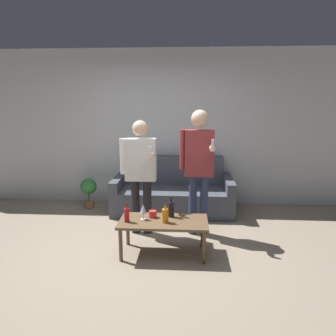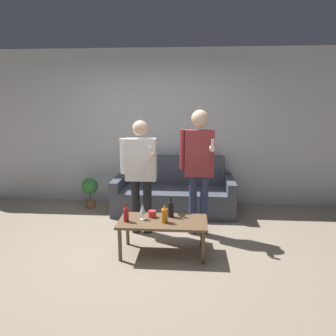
# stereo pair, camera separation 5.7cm
# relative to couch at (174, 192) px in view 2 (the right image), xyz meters

# --- Properties ---
(ground_plane) EXTENTS (16.00, 16.00, 0.00)m
(ground_plane) POSITION_rel_couch_xyz_m (-0.31, -1.73, -0.31)
(ground_plane) COLOR gray
(wall_back) EXTENTS (8.00, 0.06, 2.70)m
(wall_back) POSITION_rel_couch_xyz_m (-0.31, 0.44, 1.04)
(wall_back) COLOR silver
(wall_back) RESTS_ON ground_plane
(couch) EXTENTS (1.96, 0.91, 0.88)m
(couch) POSITION_rel_couch_xyz_m (0.00, 0.00, 0.00)
(couch) COLOR #474C56
(couch) RESTS_ON ground_plane
(coffee_table) EXTENTS (1.05, 0.55, 0.42)m
(coffee_table) POSITION_rel_couch_xyz_m (-0.04, -1.63, 0.07)
(coffee_table) COLOR brown
(coffee_table) RESTS_ON ground_plane
(bottle_orange) EXTENTS (0.06, 0.06, 0.23)m
(bottle_orange) POSITION_rel_couch_xyz_m (-0.46, -1.70, 0.21)
(bottle_orange) COLOR #B21E1E
(bottle_orange) RESTS_ON coffee_table
(bottle_green) EXTENTS (0.08, 0.08, 0.23)m
(bottle_green) POSITION_rel_couch_xyz_m (-0.01, -1.69, 0.21)
(bottle_green) COLOR orange
(bottle_green) RESTS_ON coffee_table
(bottle_dark) EXTENTS (0.07, 0.07, 0.26)m
(bottle_dark) POSITION_rel_couch_xyz_m (0.05, -1.50, 0.22)
(bottle_dark) COLOR black
(bottle_dark) RESTS_ON coffee_table
(wine_glass_near) EXTENTS (0.08, 0.08, 0.19)m
(wine_glass_near) POSITION_rel_couch_xyz_m (-0.28, -1.62, 0.25)
(wine_glass_near) COLOR silver
(wine_glass_near) RESTS_ON coffee_table
(cup_on_table) EXTENTS (0.09, 0.09, 0.08)m
(cup_on_table) POSITION_rel_couch_xyz_m (-0.18, -1.53, 0.16)
(cup_on_table) COLOR red
(cup_on_table) RESTS_ON coffee_table
(person_standing_left) EXTENTS (0.49, 0.41, 1.57)m
(person_standing_left) POSITION_rel_couch_xyz_m (-0.40, -1.01, 0.61)
(person_standing_left) COLOR #232328
(person_standing_left) RESTS_ON ground_plane
(person_standing_right) EXTENTS (0.46, 0.43, 1.71)m
(person_standing_right) POSITION_rel_couch_xyz_m (0.39, -0.99, 0.72)
(person_standing_right) COLOR navy
(person_standing_right) RESTS_ON ground_plane
(potted_plant) EXTENTS (0.28, 0.28, 0.53)m
(potted_plant) POSITION_rel_couch_xyz_m (-1.46, 0.01, 0.03)
(potted_plant) COLOR #936042
(potted_plant) RESTS_ON ground_plane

